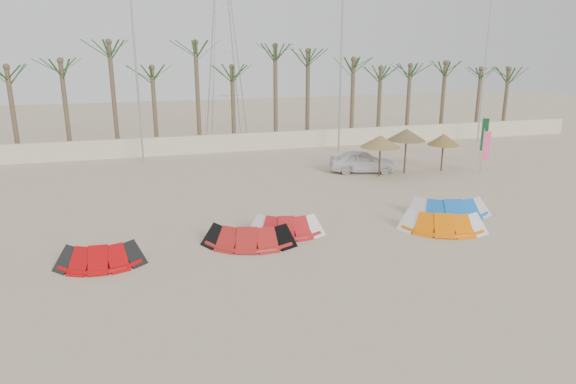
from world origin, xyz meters
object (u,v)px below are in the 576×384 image
object	(u,v)px
parasol_left	(381,141)
car	(362,161)
parasol_mid	(407,135)
parasol_right	(444,140)
kite_red_left	(100,253)
kite_orange	(439,220)
kite_red_mid	(247,233)
kite_red_right	(284,223)
kite_blue	(446,205)

from	to	relation	value
parasol_left	car	distance (m)	1.99
parasol_left	car	world-z (taller)	parasol_left
parasol_left	parasol_mid	xyz separation A→B (m)	(1.83, 0.27, 0.26)
parasol_mid	parasol_right	distance (m)	2.57
parasol_left	parasol_right	distance (m)	4.38
parasol_right	parasol_mid	bearing A→B (deg)	178.69
parasol_mid	kite_red_left	bearing A→B (deg)	-151.86
kite_red_left	kite_orange	world-z (taller)	same
parasol_left	parasol_right	size ratio (longest dim) A/B	1.06
kite_red_mid	parasol_left	size ratio (longest dim) A/B	1.55
kite_orange	parasol_mid	world-z (taller)	parasol_mid
parasol_right	car	bearing A→B (deg)	167.83
kite_red_left	kite_red_right	size ratio (longest dim) A/B	0.93
kite_red_right	car	world-z (taller)	car
parasol_right	car	xyz separation A→B (m)	(-4.91, 1.06, -1.29)
kite_red_right	parasol_left	distance (m)	11.25
kite_orange	kite_blue	world-z (taller)	same
kite_red_mid	car	size ratio (longest dim) A/B	0.96
kite_red_left	parasol_left	distance (m)	17.71
kite_red_left	parasol_mid	distance (m)	19.46
kite_red_mid	parasol_left	distance (m)	12.98
kite_red_right	car	size ratio (longest dim) A/B	0.83
kite_red_mid	parasol_mid	xyz separation A→B (m)	(11.63, 8.62, 1.96)
parasol_mid	parasol_left	bearing A→B (deg)	-171.53
kite_red_mid	kite_red_left	bearing A→B (deg)	-174.61
kite_blue	parasol_right	distance (m)	8.92
parasol_mid	car	size ratio (longest dim) A/B	0.69
kite_red_right	kite_orange	world-z (taller)	same
kite_blue	car	xyz separation A→B (m)	(-0.38, 8.58, 0.26)
kite_red_right	parasol_left	bearing A→B (deg)	43.43
parasol_left	parasol_mid	size ratio (longest dim) A/B	0.90
parasol_right	parasol_left	bearing A→B (deg)	-177.18
parasol_mid	parasol_right	world-z (taller)	parasol_mid
kite_red_left	parasol_right	size ratio (longest dim) A/B	1.32
kite_blue	parasol_mid	distance (m)	8.08
parasol_left	car	xyz separation A→B (m)	(-0.54, 1.28, -1.44)
kite_red_right	kite_blue	distance (m)	7.92
kite_red_left	kite_red_right	bearing A→B (deg)	9.62
kite_red_left	kite_orange	distance (m)	13.60
kite_red_right	kite_orange	xyz separation A→B (m)	(6.43, -1.41, 0.00)
parasol_mid	kite_red_right	bearing A→B (deg)	-141.37
kite_orange	parasol_right	xyz separation A→B (m)	(6.02, 9.27, 1.55)
kite_red_right	kite_blue	world-z (taller)	same
kite_red_mid	car	xyz separation A→B (m)	(9.26, 9.62, 0.26)
kite_red_mid	parasol_right	world-z (taller)	parasol_right
kite_red_left	parasol_left	xyz separation A→B (m)	(15.24, 8.86, 1.70)
parasol_left	parasol_right	xyz separation A→B (m)	(4.38, 0.22, -0.15)
kite_red_left	kite_red_mid	world-z (taller)	same
parasol_left	parasol_mid	distance (m)	1.87
car	parasol_left	bearing A→B (deg)	-142.20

